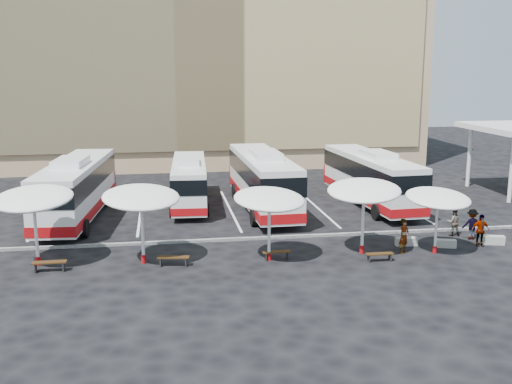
{
  "coord_description": "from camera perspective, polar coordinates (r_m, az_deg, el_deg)",
  "views": [
    {
      "loc": [
        -4.47,
        -31.43,
        9.48
      ],
      "look_at": [
        1.0,
        3.0,
        2.2
      ],
      "focal_mm": 42.0,
      "sensor_mm": 36.0,
      "label": 1
    }
  ],
  "objects": [
    {
      "name": "sunshade_2",
      "position": [
        29.37,
        1.27,
        -0.71
      ],
      "size": [
        4.31,
        4.35,
        3.68
      ],
      "rotation": [
        0.0,
        0.0,
        0.26
      ],
      "color": "white",
      "rests_on": "ground"
    },
    {
      "name": "wood_bench_3",
      "position": [
        30.54,
        11.68,
        -5.91
      ],
      "size": [
        1.38,
        0.39,
        0.42
      ],
      "rotation": [
        0.0,
        0.0,
        -0.01
      ],
      "color": "black",
      "rests_on": "ground"
    },
    {
      "name": "sandstone_building",
      "position": [
        63.54,
        -5.15,
        14.59
      ],
      "size": [
        42.0,
        18.25,
        29.6
      ],
      "color": "tan",
      "rests_on": "ground"
    },
    {
      "name": "bus_0",
      "position": [
        39.32,
        -16.73,
        0.45
      ],
      "size": [
        3.9,
        13.03,
        4.07
      ],
      "rotation": [
        0.0,
        0.0,
        -0.09
      ],
      "color": "white",
      "rests_on": "ground"
    },
    {
      "name": "sunshade_1",
      "position": [
        29.39,
        -10.89,
        -0.52
      ],
      "size": [
        4.63,
        4.67,
        3.91
      ],
      "rotation": [
        0.0,
        0.0,
        0.28
      ],
      "color": "white",
      "rests_on": "ground"
    },
    {
      "name": "conc_bench_2",
      "position": [
        35.22,
        21.59,
        -4.27
      ],
      "size": [
        1.32,
        0.75,
        0.47
      ],
      "primitive_type": "cube",
      "rotation": [
        0.0,
        0.0,
        -0.28
      ],
      "color": "gray",
      "rests_on": "ground"
    },
    {
      "name": "conc_bench_0",
      "position": [
        33.53,
        14.12,
        -4.61
      ],
      "size": [
        1.18,
        0.42,
        0.44
      ],
      "primitive_type": "cube",
      "rotation": [
        0.0,
        0.0,
        -0.02
      ],
      "color": "gray",
      "rests_on": "ground"
    },
    {
      "name": "bus_3",
      "position": [
        42.44,
        10.86,
        1.44
      ],
      "size": [
        3.43,
        12.51,
        3.93
      ],
      "rotation": [
        0.0,
        0.0,
        0.06
      ],
      "color": "white",
      "rests_on": "ground"
    },
    {
      "name": "passenger_1",
      "position": [
        36.07,
        18.31,
        -2.73
      ],
      "size": [
        0.86,
        0.72,
        1.61
      ],
      "primitive_type": "imported",
      "rotation": [
        0.0,
        0.0,
        3.0
      ],
      "color": "black",
      "rests_on": "ground"
    },
    {
      "name": "wood_bench_2",
      "position": [
        30.19,
        1.99,
        -5.85
      ],
      "size": [
        1.43,
        0.42,
        0.43
      ],
      "rotation": [
        0.0,
        0.0,
        0.03
      ],
      "color": "black",
      "rests_on": "ground"
    },
    {
      "name": "bay_lines",
      "position": [
        40.8,
        -2.49,
        -1.64
      ],
      "size": [
        24.15,
        12.0,
        0.01
      ],
      "color": "white",
      "rests_on": "ground"
    },
    {
      "name": "ground",
      "position": [
        33.13,
        -0.9,
        -4.83
      ],
      "size": [
        120.0,
        120.0,
        0.0
      ],
      "primitive_type": "plane",
      "color": "black",
      "rests_on": "ground"
    },
    {
      "name": "curb_divider",
      "position": [
        33.59,
        -1.02,
        -4.47
      ],
      "size": [
        34.0,
        0.25,
        0.15
      ],
      "primitive_type": "cube",
      "color": "black",
      "rests_on": "ground"
    },
    {
      "name": "passenger_3",
      "position": [
        35.65,
        19.89,
        -2.91
      ],
      "size": [
        1.21,
        0.83,
        1.73
      ],
      "primitive_type": "imported",
      "rotation": [
        0.0,
        0.0,
        2.97
      ],
      "color": "black",
      "rests_on": "ground"
    },
    {
      "name": "passenger_0",
      "position": [
        31.97,
        13.91,
        -4.1
      ],
      "size": [
        0.8,
        0.73,
        1.83
      ],
      "primitive_type": "imported",
      "rotation": [
        0.0,
        0.0,
        0.58
      ],
      "color": "black",
      "rests_on": "ground"
    },
    {
      "name": "bus_2",
      "position": [
        40.38,
        0.62,
        1.28
      ],
      "size": [
        3.24,
        13.06,
        4.13
      ],
      "rotation": [
        0.0,
        0.0,
        0.02
      ],
      "color": "white",
      "rests_on": "ground"
    },
    {
      "name": "wood_bench_1",
      "position": [
        29.51,
        -7.87,
        -6.32
      ],
      "size": [
        1.58,
        0.65,
        0.47
      ],
      "rotation": [
        0.0,
        0.0,
        -0.16
      ],
      "color": "black",
      "rests_on": "ground"
    },
    {
      "name": "sunshade_3",
      "position": [
        30.91,
        10.24,
        0.11
      ],
      "size": [
        4.9,
        4.93,
        3.91
      ],
      "rotation": [
        0.0,
        0.0,
        -0.4
      ],
      "color": "white",
      "rests_on": "ground"
    },
    {
      "name": "bus_1",
      "position": [
        41.98,
        -6.38,
        1.1
      ],
      "size": [
        2.93,
        10.87,
        3.42
      ],
      "rotation": [
        0.0,
        0.0,
        -0.05
      ],
      "color": "white",
      "rests_on": "ground"
    },
    {
      "name": "wood_bench_0",
      "position": [
        30.1,
        -19.09,
        -6.49
      ],
      "size": [
        1.6,
        0.45,
        0.49
      ],
      "rotation": [
        0.0,
        0.0,
        0.01
      ],
      "color": "black",
      "rests_on": "ground"
    },
    {
      "name": "conc_bench_1",
      "position": [
        33.78,
        17.57,
        -4.7
      ],
      "size": [
        1.19,
        0.71,
        0.43
      ],
      "primitive_type": "cube",
      "rotation": [
        0.0,
        0.0,
        -0.31
      ],
      "color": "gray",
      "rests_on": "ground"
    },
    {
      "name": "sunshade_4",
      "position": [
        31.92,
        16.94,
        -0.59
      ],
      "size": [
        3.67,
        3.71,
        3.44
      ],
      "rotation": [
        0.0,
        0.0,
        0.13
      ],
      "color": "white",
      "rests_on": "ground"
    },
    {
      "name": "passenger_2",
      "position": [
        34.46,
        20.58,
        -3.43
      ],
      "size": [
        1.04,
        0.46,
        1.76
      ],
      "primitive_type": "imported",
      "rotation": [
        0.0,
        0.0,
        -0.03
      ],
      "color": "black",
      "rests_on": "ground"
    },
    {
      "name": "sunshade_0",
      "position": [
        30.47,
        -20.44,
        -0.6
      ],
      "size": [
        4.38,
        4.42,
        3.92
      ],
      "rotation": [
        0.0,
        0.0,
        -0.19
      ],
      "color": "white",
      "rests_on": "ground"
    }
  ]
}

